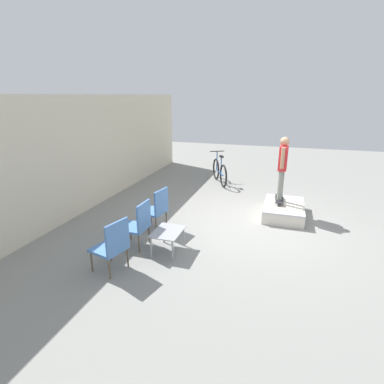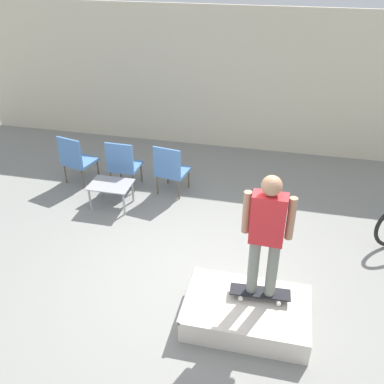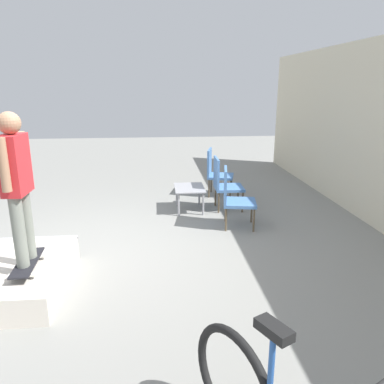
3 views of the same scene
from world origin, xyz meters
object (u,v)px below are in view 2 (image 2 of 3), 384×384
(patio_chair_left, at_px, (76,158))
(skate_ramp_box, at_px, (247,312))
(skateboard_on_ramp, at_px, (260,292))
(patio_chair_right, at_px, (170,168))
(person_skater, at_px, (267,229))
(coffee_table, at_px, (111,187))
(patio_chair_center, at_px, (123,163))

(patio_chair_left, bearing_deg, skate_ramp_box, 156.16)
(skateboard_on_ramp, relative_size, patio_chair_right, 0.76)
(person_skater, relative_size, patio_chair_right, 1.64)
(person_skater, bearing_deg, coffee_table, 146.15)
(skateboard_on_ramp, height_order, patio_chair_right, patio_chair_right)
(person_skater, distance_m, patio_chair_right, 3.34)
(skateboard_on_ramp, bearing_deg, patio_chair_right, 121.91)
(skate_ramp_box, height_order, skateboard_on_ramp, skateboard_on_ramp)
(patio_chair_right, bearing_deg, patio_chair_center, 9.83)
(person_skater, bearing_deg, patio_chair_right, 127.26)
(coffee_table, xyz_separation_m, patio_chair_right, (0.91, 0.64, 0.15))
(skate_ramp_box, xyz_separation_m, patio_chair_center, (-2.64, 2.79, 0.37))
(coffee_table, bearing_deg, skateboard_on_ramp, -36.09)
(skate_ramp_box, bearing_deg, patio_chair_center, 133.39)
(skateboard_on_ramp, bearing_deg, person_skater, 0.00)
(person_skater, xyz_separation_m, patio_chair_left, (-3.71, 2.66, -0.82))
(skate_ramp_box, relative_size, patio_chair_right, 1.56)
(skate_ramp_box, relative_size, person_skater, 0.95)
(coffee_table, bearing_deg, person_skater, -36.09)
(skate_ramp_box, xyz_separation_m, coffee_table, (-2.63, 2.15, 0.22))
(coffee_table, distance_m, patio_chair_center, 0.65)
(skateboard_on_ramp, distance_m, person_skater, 0.95)
(skateboard_on_ramp, bearing_deg, patio_chair_center, 133.09)
(person_skater, distance_m, coffee_table, 3.56)
(skate_ramp_box, bearing_deg, coffee_table, 140.77)
(patio_chair_left, relative_size, patio_chair_center, 1.00)
(coffee_table, xyz_separation_m, patio_chair_left, (-0.95, 0.64, 0.15))
(skateboard_on_ramp, xyz_separation_m, coffee_table, (-2.77, 2.02, -0.02))
(skateboard_on_ramp, xyz_separation_m, patio_chair_center, (-2.77, 2.66, 0.13))
(skate_ramp_box, relative_size, patio_chair_center, 1.56)
(skate_ramp_box, height_order, person_skater, person_skater)
(person_skater, relative_size, patio_chair_center, 1.64)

